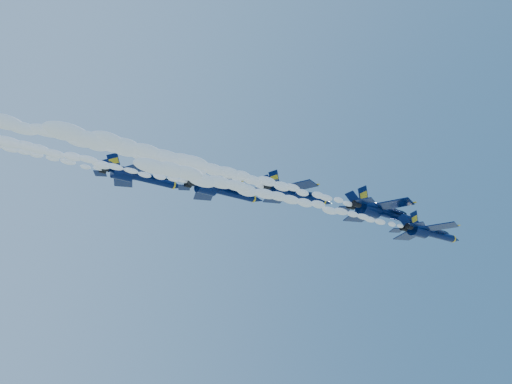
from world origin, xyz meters
TOP-DOWN VIEW (x-y plane):
  - jet_lead at (13.28, -10.76)m, footprint 15.31×12.56m
  - smoke_trail_jet_lead at (-16.69, -10.76)m, footprint 46.86×1.95m
  - jet_second at (5.59, -7.49)m, footprint 17.66×14.48m
  - smoke_trail_jet_second at (-25.38, -7.49)m, footprint 46.86×2.25m
  - jet_third at (-5.64, 2.51)m, footprint 16.10×13.20m
  - smoke_trail_jet_third at (-35.95, 2.51)m, footprint 46.86×2.05m
  - jet_fourth at (-15.77, 10.69)m, footprint 16.28×13.35m
  - smoke_trail_jet_fourth at (-46.15, 10.69)m, footprint 46.86×2.07m
  - jet_fifth at (-28.63, 18.04)m, footprint 15.99×13.12m

SIDE VIEW (x-z plane):
  - smoke_trail_jet_lead at x=-16.69m, z-range 147.47..149.23m
  - jet_lead at x=13.28m, z-range 145.95..151.64m
  - smoke_trail_jet_second at x=-25.38m, z-range 150.46..152.48m
  - jet_second at x=5.59m, z-range 148.66..155.22m
  - smoke_trail_jet_third at x=-35.95m, z-range 154.60..156.45m
  - jet_third at x=-5.64m, z-range 152.99..158.97m
  - smoke_trail_jet_fourth at x=-46.15m, z-range 155.48..157.35m
  - jet_fourth at x=-15.77m, z-range 153.85..159.90m
  - jet_fifth at x=-28.63m, z-range 156.00..161.94m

